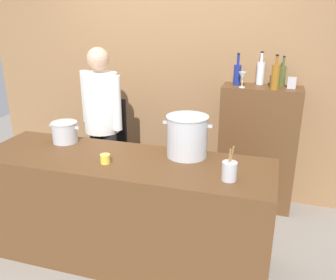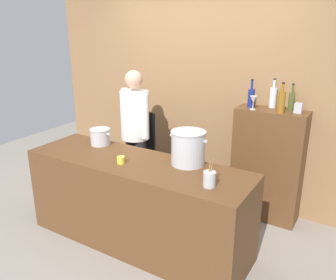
{
  "view_description": "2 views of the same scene",
  "coord_description": "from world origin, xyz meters",
  "views": [
    {
      "loc": [
        1.08,
        -2.33,
        1.99
      ],
      "look_at": [
        0.25,
        0.37,
        0.95
      ],
      "focal_mm": 38.28,
      "sensor_mm": 36.0,
      "label": 1
    },
    {
      "loc": [
        1.89,
        -2.51,
        2.18
      ],
      "look_at": [
        0.11,
        0.42,
        1.02
      ],
      "focal_mm": 37.31,
      "sensor_mm": 36.0,
      "label": 2
    }
  ],
  "objects": [
    {
      "name": "wine_bottle_olive",
      "position": [
        1.12,
        1.26,
        1.39
      ],
      "size": [
        0.06,
        0.06,
        0.29
      ],
      "color": "#475123",
      "rests_on": "bar_cabinet"
    },
    {
      "name": "butter_jar",
      "position": [
        -0.09,
        -0.11,
        0.94
      ],
      "size": [
        0.07,
        0.07,
        0.07
      ],
      "primitive_type": "cylinder",
      "color": "yellow",
      "rests_on": "prep_counter"
    },
    {
      "name": "stockpot_small",
      "position": [
        -0.63,
        0.2,
        0.99
      ],
      "size": [
        0.29,
        0.22,
        0.18
      ],
      "color": "#B7BABF",
      "rests_on": "prep_counter"
    },
    {
      "name": "wine_bottle_amber",
      "position": [
        1.06,
        1.09,
        1.41
      ],
      "size": [
        0.07,
        0.07,
        0.32
      ],
      "color": "#8C5919",
      "rests_on": "bar_cabinet"
    },
    {
      "name": "stockpot_large",
      "position": [
        0.46,
        0.21,
        1.06
      ],
      "size": [
        0.39,
        0.33,
        0.32
      ],
      "color": "#B7BABF",
      "rests_on": "prep_counter"
    },
    {
      "name": "wine_bottle_clear",
      "position": [
        0.92,
        1.3,
        1.4
      ],
      "size": [
        0.08,
        0.08,
        0.32
      ],
      "color": "silver",
      "rests_on": "bar_cabinet"
    },
    {
      "name": "chef",
      "position": [
        -0.54,
        0.73,
        0.96
      ],
      "size": [
        0.5,
        0.4,
        1.66
      ],
      "rotation": [
        0.0,
        0.0,
        2.76
      ],
      "color": "black",
      "rests_on": "ground_plane"
    },
    {
      "name": "brick_back_panel",
      "position": [
        0.0,
        1.4,
        1.5
      ],
      "size": [
        4.4,
        0.1,
        3.0
      ],
      "primitive_type": "cube",
      "color": "olive",
      "rests_on": "ground_plane"
    },
    {
      "name": "spice_tin_silver",
      "position": [
        1.21,
        1.2,
        1.34
      ],
      "size": [
        0.08,
        0.08,
        0.1
      ],
      "primitive_type": "cube",
      "color": "#B2B2B7",
      "rests_on": "bar_cabinet"
    },
    {
      "name": "wine_glass_wide",
      "position": [
        0.77,
        1.09,
        1.39
      ],
      "size": [
        0.08,
        0.08,
        0.15
      ],
      "color": "silver",
      "rests_on": "bar_cabinet"
    },
    {
      "name": "prep_counter",
      "position": [
        0.0,
        0.0,
        0.45
      ],
      "size": [
        2.31,
        0.7,
        0.9
      ],
      "primitive_type": "cube",
      "color": "brown",
      "rests_on": "ground_plane"
    },
    {
      "name": "ground_plane",
      "position": [
        0.0,
        0.0,
        0.0
      ],
      "size": [
        8.0,
        8.0,
        0.0
      ],
      "primitive_type": "plane",
      "color": "gray"
    },
    {
      "name": "utensil_crock",
      "position": [
        0.83,
        -0.12,
        0.97
      ],
      "size": [
        0.1,
        0.1,
        0.24
      ],
      "color": "#B7BABF",
      "rests_on": "prep_counter"
    },
    {
      "name": "wine_bottle_cobalt",
      "position": [
        0.7,
        1.2,
        1.4
      ],
      "size": [
        0.07,
        0.07,
        0.31
      ],
      "color": "navy",
      "rests_on": "bar_cabinet"
    },
    {
      "name": "bar_cabinet",
      "position": [
        0.95,
        1.19,
        0.64
      ],
      "size": [
        0.76,
        0.32,
        1.29
      ],
      "primitive_type": "cube",
      "color": "brown",
      "rests_on": "ground_plane"
    }
  ]
}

